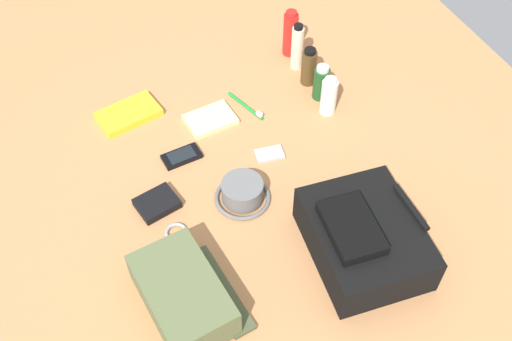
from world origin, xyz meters
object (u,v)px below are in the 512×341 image
lotion_bottle (297,47)px  cell_phone (182,156)px  toothbrush (247,107)px  notepad (210,119)px  bucket_hat (242,193)px  cologne_bottle (309,67)px  backpack (363,238)px  toiletry_pouch (184,294)px  wristwatch (176,233)px  shampoo_bottle (321,83)px  wallet (157,203)px  sunscreen_spray (290,34)px  paperback_novel (129,114)px  toothpaste_tube (329,96)px  media_player (269,154)px

lotion_bottle → cell_phone: 0.56m
toothbrush → notepad: (0.01, -0.13, 0.00)m
bucket_hat → cologne_bottle: (-0.38, 0.39, 0.04)m
backpack → toiletry_pouch: backpack is taller
backpack → wristwatch: backpack is taller
shampoo_bottle → notepad: size_ratio=0.83×
cell_phone → wallet: 0.19m
sunscreen_spray → cell_phone: (0.33, -0.50, -0.08)m
paperback_novel → notepad: 0.26m
backpack → toothpaste_tube: 0.53m
bucket_hat → cologne_bottle: size_ratio=1.17×
cell_phone → lotion_bottle: bearing=117.2°
lotion_bottle → media_player: (0.34, -0.25, -0.08)m
toothpaste_tube → toothbrush: bearing=-115.1°
bucket_hat → notepad: bucket_hat is taller
backpack → cell_phone: (-0.49, -0.33, -0.06)m
toiletry_pouch → sunscreen_spray: size_ratio=1.76×
sunscreen_spray → media_player: 0.50m
media_player → notepad: size_ratio=0.60×
toiletry_pouch → wallet: toiletry_pouch is taller
cologne_bottle → toothbrush: cologne_bottle is taller
lotion_bottle → wristwatch: 0.79m
lotion_bottle → cologne_bottle: bearing=1.5°
toiletry_pouch → bucket_hat: 0.35m
shampoo_bottle → media_player: shampoo_bottle is taller
toiletry_pouch → toothbrush: toiletry_pouch is taller
backpack → paperback_novel: 0.85m
wristwatch → wallet: (-0.11, -0.02, 0.01)m
lotion_bottle → media_player: lotion_bottle is taller
toothpaste_tube → toothbrush: (-0.11, -0.23, -0.06)m
sunscreen_spray → cologne_bottle: 0.17m
toothbrush → wallet: 0.46m
bucket_hat → cologne_bottle: cologne_bottle is taller
lotion_bottle → sunscreen_spray: bearing=172.3°
bucket_hat → cell_phone: size_ratio=1.33×
paperback_novel → media_player: size_ratio=2.33×
cologne_bottle → cell_phone: cologne_bottle is taller
toiletry_pouch → cologne_bottle: 0.89m
toothbrush → cell_phone: bearing=-64.9°
cell_phone → backpack: bearing=34.1°
toothpaste_tube → wristwatch: size_ratio=1.89×
paperback_novel → wallet: bearing=-2.5°
cell_phone → cologne_bottle: bearing=108.5°
wristwatch → notepad: notepad is taller
sunscreen_spray → cell_phone: 0.61m
sunscreen_spray → toothbrush: sunscreen_spray is taller
backpack → cologne_bottle: 0.68m
backpack → cologne_bottle: bearing=166.0°
wristwatch → shampoo_bottle: bearing=119.9°
toothbrush → notepad: size_ratio=1.05×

